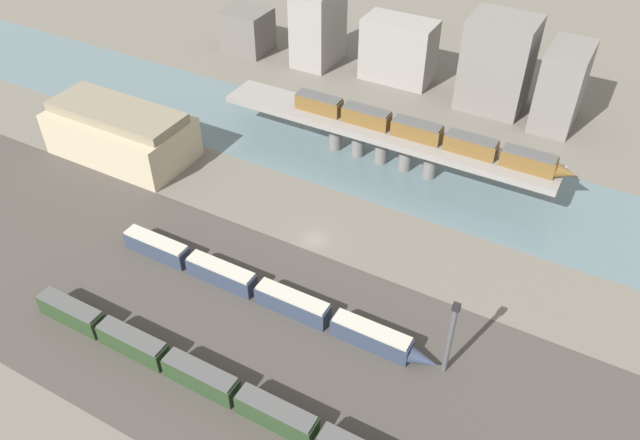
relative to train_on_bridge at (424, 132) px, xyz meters
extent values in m
plane|color=#666056|center=(-8.38, -27.70, -9.55)|extent=(400.00, 400.00, 0.00)
cube|color=#423D38|center=(-8.38, -51.70, -9.54)|extent=(280.00, 42.00, 0.01)
cube|color=slate|center=(-8.38, 0.00, -9.54)|extent=(320.00, 26.34, 0.01)
cube|color=gray|center=(-8.38, 0.00, -2.33)|extent=(69.74, 8.83, 1.25)
cylinder|color=slate|center=(-18.91, 0.00, -6.25)|extent=(2.71, 2.71, 6.59)
cylinder|color=slate|center=(-13.64, 0.00, -6.25)|extent=(2.71, 2.71, 6.59)
cylinder|color=slate|center=(-8.38, 0.00, -6.25)|extent=(2.71, 2.71, 6.59)
cylinder|color=slate|center=(-3.11, 0.00, -6.25)|extent=(2.71, 2.71, 6.59)
cylinder|color=slate|center=(2.16, 0.00, -6.25)|extent=(2.71, 2.71, 6.59)
cube|color=brown|center=(-22.84, 0.00, -0.16)|extent=(9.82, 3.06, 3.08)
cube|color=#4C4C4C|center=(-22.84, 0.00, 1.58)|extent=(9.43, 2.82, 0.40)
cube|color=brown|center=(-12.10, 0.00, -0.16)|extent=(9.82, 3.06, 3.08)
cube|color=#4C4C4C|center=(-12.10, 0.00, 1.58)|extent=(9.43, 2.82, 0.40)
cube|color=brown|center=(-1.35, 0.00, -0.16)|extent=(9.82, 3.06, 3.08)
cube|color=#4C4C4C|center=(-1.35, 0.00, 1.58)|extent=(9.43, 2.82, 0.40)
cube|color=brown|center=(9.39, 0.00, -0.16)|extent=(9.82, 3.06, 3.08)
cube|color=#4C4C4C|center=(9.39, 0.00, 1.58)|extent=(9.43, 2.82, 0.40)
cube|color=brown|center=(20.13, 0.00, -0.16)|extent=(9.82, 3.06, 3.08)
cube|color=#4C4C4C|center=(20.13, 0.00, 1.58)|extent=(9.43, 2.82, 0.40)
cone|color=brown|center=(26.76, 0.00, -0.32)|extent=(3.44, 2.76, 2.76)
cube|color=#23381E|center=(-31.53, -61.73, -7.90)|extent=(11.39, 2.83, 3.30)
cube|color=#4C4C4C|center=(-31.53, -61.73, -6.05)|extent=(10.93, 2.61, 0.40)
cube|color=#23381E|center=(-19.36, -61.73, -7.90)|extent=(11.39, 2.83, 3.30)
cube|color=#4C4C4C|center=(-19.36, -61.73, -6.05)|extent=(10.93, 2.61, 0.40)
cube|color=#23381E|center=(-7.20, -61.73, -7.90)|extent=(11.39, 2.83, 3.30)
cube|color=#4C4C4C|center=(-7.20, -61.73, -6.05)|extent=(10.93, 2.61, 0.40)
cube|color=#23381E|center=(4.97, -61.73, -7.90)|extent=(11.39, 2.83, 3.30)
cube|color=#4C4C4C|center=(4.97, -61.73, -6.05)|extent=(10.93, 2.61, 0.40)
cube|color=#2D384C|center=(-29.98, -43.98, -7.97)|extent=(12.25, 2.84, 3.15)
cube|color=#B7B2A3|center=(-29.98, -43.98, -6.19)|extent=(11.76, 2.61, 0.40)
cube|color=#2D384C|center=(-16.59, -43.98, -7.97)|extent=(12.25, 2.84, 3.15)
cube|color=#B7B2A3|center=(-16.59, -43.98, -6.19)|extent=(11.76, 2.61, 0.40)
cube|color=#2D384C|center=(-3.21, -43.98, -7.97)|extent=(12.25, 2.84, 3.15)
cube|color=#B7B2A3|center=(-3.21, -43.98, -6.19)|extent=(11.76, 2.61, 0.40)
cube|color=#2D384C|center=(10.17, -43.98, -7.97)|extent=(12.25, 2.84, 3.15)
cube|color=#B7B2A3|center=(10.17, -43.98, -6.19)|extent=(11.76, 2.61, 0.40)
cone|color=#2D384C|center=(18.44, -43.98, -8.13)|extent=(4.29, 2.56, 2.56)
cube|color=tan|center=(-56.42, -23.08, -5.13)|extent=(29.10, 15.33, 8.84)
cube|color=#7C725C|center=(-56.42, -23.08, 0.26)|extent=(28.52, 10.73, 1.94)
cylinder|color=#4C4C51|center=(21.19, -43.16, -3.29)|extent=(0.74, 0.74, 12.51)
cube|color=black|center=(21.19, -43.16, 3.56)|extent=(1.00, 0.70, 1.20)
cube|color=#605B56|center=(-62.02, 31.33, -4.04)|extent=(11.59, 10.28, 11.01)
cube|color=gray|center=(-42.08, 34.30, 0.01)|extent=(9.42, 13.89, 19.11)
cube|color=gray|center=(-20.22, 35.07, -1.92)|extent=(17.33, 8.98, 15.25)
cube|color=slate|center=(4.28, 33.61, 0.95)|extent=(14.54, 12.22, 21.00)
cube|color=slate|center=(18.98, 32.83, -0.64)|extent=(8.66, 14.43, 17.82)
camera|label=1|loc=(32.02, -99.09, 63.39)|focal=35.00mm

